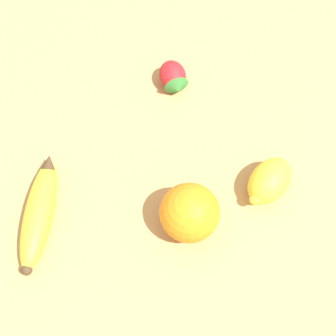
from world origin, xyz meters
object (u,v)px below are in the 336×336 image
Objects in this scene: orange at (189,213)px; lemon at (269,181)px; banana at (39,213)px; strawberry at (173,78)px.

lemon is (-0.13, 0.01, -0.02)m from orange.
banana is 1.71× the size of lemon.
orange is (-0.19, 0.12, 0.02)m from banana.
orange reaches higher than lemon.
orange is 0.13m from lemon.
orange is 1.27× the size of strawberry.
strawberry reaches higher than banana.
orange is 0.25m from strawberry.
lemon is at bearing 174.84° from orange.
orange is at bearing -11.97° from strawberry.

